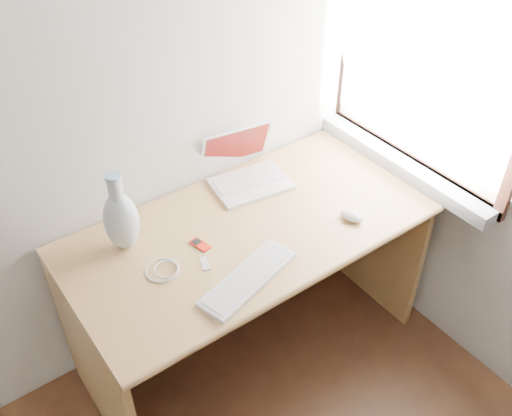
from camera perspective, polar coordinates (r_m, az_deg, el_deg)
window at (r=2.35m, az=16.45°, el=14.32°), size 0.11×0.99×1.10m
desk at (r=2.41m, az=-1.86°, el=-4.60°), size 1.43×0.72×0.76m
laptop at (r=2.41m, az=-1.10°, el=3.71°), size 0.35×0.31×0.22m
external_keyboard at (r=2.00m, az=-0.78°, el=-7.04°), size 0.42×0.23×0.02m
mouse at (r=2.26m, az=9.54°, el=-0.77°), size 0.08×0.11×0.03m
ipod at (r=2.14m, az=-5.61°, el=-3.66°), size 0.05×0.09×0.01m
cable_coil at (r=2.06m, az=-9.36°, el=-6.17°), size 0.13×0.13×0.01m
remote at (r=2.06m, az=-5.10°, el=-5.56°), size 0.05×0.07×0.01m
vase at (r=2.10m, az=-13.35°, el=-1.07°), size 0.13×0.13×0.33m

